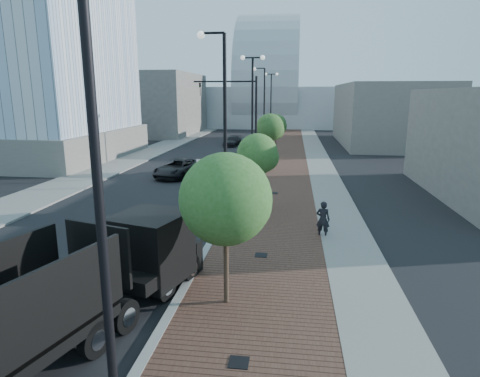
# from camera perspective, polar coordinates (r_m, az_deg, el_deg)

# --- Properties ---
(sidewalk) EXTENTS (7.00, 140.00, 0.12)m
(sidewalk) POSITION_cam_1_polar(r_m,az_deg,el_deg) (48.28, 7.27, 5.08)
(sidewalk) COLOR #4C2D23
(sidewalk) RESTS_ON ground
(concrete_strip) EXTENTS (2.40, 140.00, 0.13)m
(concrete_strip) POSITION_cam_1_polar(r_m,az_deg,el_deg) (48.35, 10.48, 4.99)
(concrete_strip) COLOR slate
(concrete_strip) RESTS_ON ground
(curb) EXTENTS (0.30, 140.00, 0.14)m
(curb) POSITION_cam_1_polar(r_m,az_deg,el_deg) (48.41, 3.11, 5.20)
(curb) COLOR gray
(curb) RESTS_ON ground
(west_sidewalk) EXTENTS (4.00, 140.00, 0.12)m
(west_sidewalk) POSITION_cam_1_polar(r_m,az_deg,el_deg) (51.05, -11.66, 5.35)
(west_sidewalk) COLOR slate
(west_sidewalk) RESTS_ON ground
(dump_truck) EXTENTS (5.82, 13.39, 3.07)m
(dump_truck) POSITION_cam_1_polar(r_m,az_deg,el_deg) (12.29, -21.60, -13.63)
(dump_truck) COLOR black
(dump_truck) RESTS_ON ground
(white_sedan) EXTENTS (2.72, 4.77, 1.49)m
(white_sedan) POSITION_cam_1_polar(r_m,az_deg,el_deg) (32.82, -4.67, 2.64)
(white_sedan) COLOR silver
(white_sedan) RESTS_ON ground
(dark_car_mid) EXTENTS (3.46, 5.58, 1.44)m
(dark_car_mid) POSITION_cam_1_polar(r_m,az_deg,el_deg) (33.84, -8.65, 2.81)
(dark_car_mid) COLOR black
(dark_car_mid) RESTS_ON ground
(dark_car_far) EXTENTS (2.30, 4.42, 1.22)m
(dark_car_far) POSITION_cam_1_polar(r_m,az_deg,el_deg) (53.93, -1.06, 6.60)
(dark_car_far) COLOR black
(dark_car_far) RESTS_ON ground
(pedestrian) EXTENTS (0.73, 0.57, 1.76)m
(pedestrian) POSITION_cam_1_polar(r_m,az_deg,el_deg) (19.63, 11.49, -4.25)
(pedestrian) COLOR black
(pedestrian) RESTS_ON ground
(streetlight_0) EXTENTS (1.72, 0.56, 9.28)m
(streetlight_0) POSITION_cam_1_polar(r_m,az_deg,el_deg) (6.79, -18.94, -3.05)
(streetlight_0) COLOR black
(streetlight_0) RESTS_ON ground
(streetlight_1) EXTENTS (1.44, 0.56, 9.21)m
(streetlight_1) POSITION_cam_1_polar(r_m,az_deg,el_deg) (18.24, -2.42, 5.83)
(streetlight_1) COLOR black
(streetlight_1) RESTS_ON ground
(streetlight_2) EXTENTS (1.72, 0.56, 9.28)m
(streetlight_2) POSITION_cam_1_polar(r_m,az_deg,el_deg) (30.03, 1.73, 9.56)
(streetlight_2) COLOR black
(streetlight_2) RESTS_ON ground
(streetlight_3) EXTENTS (1.44, 0.56, 9.21)m
(streetlight_3) POSITION_cam_1_polar(r_m,az_deg,el_deg) (42.01, 3.22, 9.87)
(streetlight_3) COLOR black
(streetlight_3) RESTS_ON ground
(streetlight_4) EXTENTS (1.72, 0.56, 9.28)m
(streetlight_4) POSITION_cam_1_polar(r_m,az_deg,el_deg) (53.94, 4.32, 11.05)
(streetlight_4) COLOR black
(streetlight_4) RESTS_ON ground
(traffic_mast) EXTENTS (5.09, 0.20, 8.00)m
(traffic_mast) POSITION_cam_1_polar(r_m,az_deg,el_deg) (33.10, 0.68, 10.16)
(traffic_mast) COLOR black
(traffic_mast) RESTS_ON ground
(tree_0) EXTENTS (2.84, 2.84, 4.94)m
(tree_0) POSITION_cam_1_polar(r_m,az_deg,el_deg) (12.41, -1.79, -1.51)
(tree_0) COLOR #382619
(tree_0) RESTS_ON ground
(tree_1) EXTENTS (2.39, 2.34, 4.49)m
(tree_1) POSITION_cam_1_polar(r_m,az_deg,el_deg) (23.17, 2.56, 4.79)
(tree_1) COLOR #382619
(tree_1) RESTS_ON ground
(tree_2) EXTENTS (2.38, 2.33, 5.06)m
(tree_2) POSITION_cam_1_polar(r_m,az_deg,el_deg) (35.02, 4.27, 8.47)
(tree_2) COLOR #382619
(tree_2) RESTS_ON ground
(tree_3) EXTENTS (2.41, 2.37, 4.47)m
(tree_3) POSITION_cam_1_polar(r_m,az_deg,el_deg) (47.02, 5.09, 8.87)
(tree_3) COLOR #382619
(tree_3) RESTS_ON ground
(tower_podium) EXTENTS (19.00, 19.00, 3.00)m
(tower_podium) POSITION_cam_1_polar(r_m,az_deg,el_deg) (48.72, -27.27, 5.53)
(tower_podium) COLOR slate
(tower_podium) RESTS_ON ground
(convention_center) EXTENTS (50.00, 30.00, 50.00)m
(convention_center) POSITION_cam_1_polar(r_m,az_deg,el_deg) (93.00, 4.06, 12.58)
(convention_center) COLOR #A5A9AF
(convention_center) RESTS_ON ground
(commercial_block_nw) EXTENTS (14.00, 20.00, 10.00)m
(commercial_block_nw) POSITION_cam_1_polar(r_m,az_deg,el_deg) (71.83, -12.00, 11.43)
(commercial_block_nw) COLOR #5F5B55
(commercial_block_nw) RESTS_ON ground
(commercial_block_ne) EXTENTS (12.00, 22.00, 8.00)m
(commercial_block_ne) POSITION_cam_1_polar(r_m,az_deg,el_deg) (59.21, 19.80, 9.71)
(commercial_block_ne) COLOR #68645E
(commercial_block_ne) RESTS_ON ground
(utility_cover_0) EXTENTS (0.50, 0.50, 0.02)m
(utility_cover_0) POSITION_cam_1_polar(r_m,az_deg,el_deg) (11.02, -0.16, -23.05)
(utility_cover_0) COLOR black
(utility_cover_0) RESTS_ON sidewalk
(utility_cover_1) EXTENTS (0.50, 0.50, 0.02)m
(utility_cover_1) POSITION_cam_1_polar(r_m,az_deg,el_deg) (17.15, 2.96, -9.24)
(utility_cover_1) COLOR black
(utility_cover_1) RESTS_ON sidewalk
(utility_cover_2) EXTENTS (0.50, 0.50, 0.02)m
(utility_cover_2) POSITION_cam_1_polar(r_m,az_deg,el_deg) (27.63, 4.76, -0.63)
(utility_cover_2) COLOR black
(utility_cover_2) RESTS_ON sidewalk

